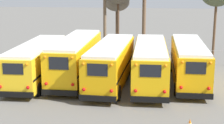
{
  "coord_description": "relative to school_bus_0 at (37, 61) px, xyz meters",
  "views": [
    {
      "loc": [
        3.12,
        -26.16,
        7.65
      ],
      "look_at": [
        0.0,
        -0.47,
        1.63
      ],
      "focal_mm": 55.0,
      "sensor_mm": 36.0,
      "label": 1
    }
  ],
  "objects": [
    {
      "name": "ground_plane",
      "position": [
        5.9,
        0.84,
        -1.62
      ],
      "size": [
        160.0,
        160.0,
        0.0
      ],
      "primitive_type": "plane",
      "color": "#66635E"
    },
    {
      "name": "school_bus_0",
      "position": [
        0.0,
        0.0,
        0.0
      ],
      "size": [
        2.79,
        10.01,
        2.97
      ],
      "color": "yellow",
      "rests_on": "ground"
    },
    {
      "name": "school_bus_1",
      "position": [
        2.95,
        0.91,
        0.2
      ],
      "size": [
        2.53,
        10.51,
        3.35
      ],
      "color": "#EAAA0F",
      "rests_on": "ground"
    },
    {
      "name": "school_bus_2",
      "position": [
        5.89,
        -0.13,
        0.11
      ],
      "size": [
        2.88,
        10.27,
        3.17
      ],
      "color": "#E5A00C",
      "rests_on": "ground"
    },
    {
      "name": "school_bus_3",
      "position": [
        8.84,
        0.03,
        0.11
      ],
      "size": [
        2.62,
        10.14,
        3.17
      ],
      "color": "#EAAA0F",
      "rests_on": "ground"
    },
    {
      "name": "school_bus_4",
      "position": [
        11.79,
        0.93,
        0.08
      ],
      "size": [
        2.49,
        9.62,
        3.15
      ],
      "color": "#E5A00C",
      "rests_on": "ground"
    },
    {
      "name": "utility_pole",
      "position": [
        3.78,
        11.33,
        2.82
      ],
      "size": [
        1.8,
        0.34,
        8.66
      ],
      "color": "brown",
      "rests_on": "ground"
    },
    {
      "name": "bare_tree_1",
      "position": [
        4.7,
        14.92,
        3.77
      ],
      "size": [
        2.99,
        2.99,
        6.58
      ],
      "color": "brown",
      "rests_on": "ground"
    },
    {
      "name": "fence_line",
      "position": [
        5.9,
        7.09,
        -0.63
      ],
      "size": [
        19.85,
        0.06,
        1.42
      ],
      "color": "#939399",
      "rests_on": "ground"
    },
    {
      "name": "traffic_cone",
      "position": [
        11.09,
        -7.88,
        -1.34
      ],
      "size": [
        0.36,
        0.36,
        0.56
      ],
      "color": "orange",
      "rests_on": "ground"
    }
  ]
}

